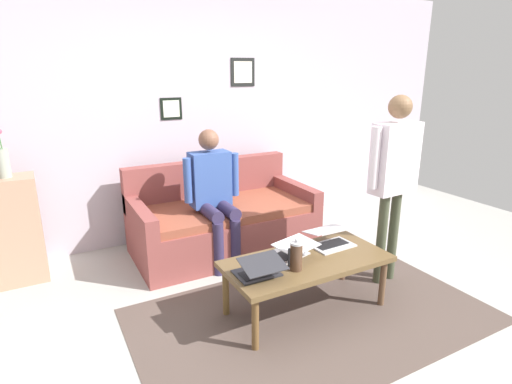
{
  "coord_description": "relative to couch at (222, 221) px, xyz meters",
  "views": [
    {
      "loc": [
        1.55,
        2.08,
        1.81
      ],
      "look_at": [
        -0.05,
        -0.87,
        0.8
      ],
      "focal_mm": 28.74,
      "sensor_mm": 36.0,
      "label": 1
    }
  ],
  "objects": [
    {
      "name": "french_press",
      "position": [
        0.07,
        1.46,
        0.24
      ],
      "size": [
        0.11,
        0.09,
        0.24
      ],
      "color": "#4C3323",
      "rests_on": "coffee_table"
    },
    {
      "name": "person_seated",
      "position": [
        0.18,
        0.23,
        0.42
      ],
      "size": [
        0.55,
        0.51,
        1.28
      ],
      "color": "#32294A",
      "rests_on": "ground_plane"
    },
    {
      "name": "area_rug",
      "position": [
        -0.1,
        1.46,
        -0.3
      ],
      "size": [
        2.65,
        1.6,
        0.01
      ],
      "primitive_type": "cube",
      "color": "#51433C",
      "rests_on": "ground_plane"
    },
    {
      "name": "person_standing",
      "position": [
        -0.99,
        1.31,
        0.73
      ],
      "size": [
        0.57,
        0.2,
        1.62
      ],
      "color": "#424833",
      "rests_on": "ground_plane"
    },
    {
      "name": "laptop_center",
      "position": [
        -0.41,
        1.23,
        0.17
      ],
      "size": [
        0.35,
        0.31,
        0.13
      ],
      "color": "silver",
      "rests_on": "coffee_table"
    },
    {
      "name": "ground_plane",
      "position": [
        0.04,
        1.57,
        -0.3
      ],
      "size": [
        7.68,
        7.68,
        0.0
      ],
      "primitive_type": "plane",
      "color": "#AAA8A2"
    },
    {
      "name": "coffee_table",
      "position": [
        -0.1,
        1.36,
        0.08
      ],
      "size": [
        1.27,
        0.59,
        0.43
      ],
      "color": "brown",
      "rests_on": "ground_plane"
    },
    {
      "name": "laptop_right",
      "position": [
        0.35,
        1.42,
        0.17
      ],
      "size": [
        0.3,
        0.31,
        0.15
      ],
      "color": "#28282D",
      "rests_on": "coffee_table"
    },
    {
      "name": "flower_vase",
      "position": [
        1.85,
        -0.23,
        0.8
      ],
      "size": [
        0.11,
        0.1,
        0.47
      ],
      "color": "#9BA191",
      "rests_on": "side_shelf"
    },
    {
      "name": "couch",
      "position": [
        0.0,
        0.0,
        0.0
      ],
      "size": [
        1.8,
        0.93,
        0.88
      ],
      "color": "brown",
      "rests_on": "ground_plane"
    },
    {
      "name": "side_shelf",
      "position": [
        1.85,
        -0.23,
        0.17
      ],
      "size": [
        0.42,
        0.32,
        0.95
      ],
      "color": "tan",
      "rests_on": "ground_plane"
    },
    {
      "name": "back_wall",
      "position": [
        0.04,
        -0.63,
        1.05
      ],
      "size": [
        7.04,
        0.11,
        2.7
      ],
      "color": "#BBB0BD",
      "rests_on": "ground_plane"
    },
    {
      "name": "laptop_left",
      "position": [
        0.0,
        1.26,
        0.18
      ],
      "size": [
        0.39,
        0.41,
        0.14
      ],
      "color": "silver",
      "rests_on": "coffee_table"
    }
  ]
}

